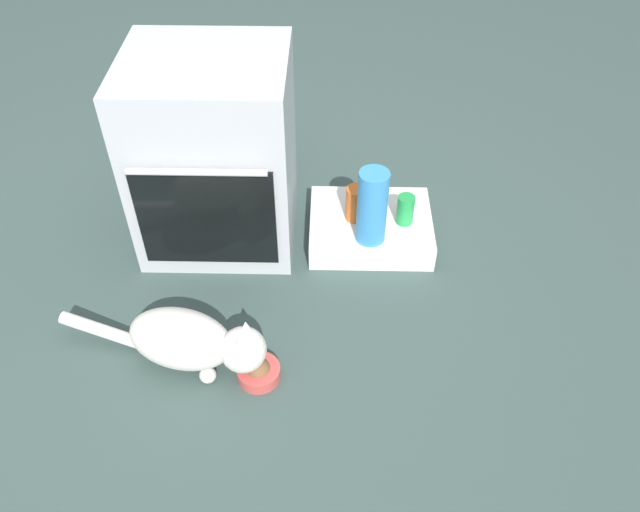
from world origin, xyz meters
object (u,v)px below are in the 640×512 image
at_px(oven, 214,154).
at_px(pantry_cabinet, 370,227).
at_px(soda_can, 405,210).
at_px(sauce_jar, 356,203).
at_px(water_bottle, 372,207).
at_px(cat, 191,341).
at_px(food_bowl, 259,372).

distance_m(oven, pantry_cabinet, 0.67).
height_order(oven, pantry_cabinet, oven).
height_order(soda_can, sauce_jar, sauce_jar).
bearing_deg(soda_can, sauce_jar, 173.63).
bearing_deg(water_bottle, sauce_jar, 114.09).
bearing_deg(water_bottle, oven, 164.79).
relative_size(sauce_jar, water_bottle, 0.47).
xyz_separation_m(cat, soda_can, (0.72, 0.60, 0.05)).
bearing_deg(cat, food_bowl, 0.00).
xyz_separation_m(oven, pantry_cabinet, (0.59, -0.04, -0.31)).
distance_m(sauce_jar, water_bottle, 0.15).
distance_m(cat, soda_can, 0.94).
relative_size(oven, food_bowl, 5.24).
relative_size(food_bowl, cat, 0.20).
bearing_deg(food_bowl, oven, 106.01).
distance_m(food_bowl, cat, 0.24).
relative_size(soda_can, sauce_jar, 0.86).
xyz_separation_m(food_bowl, cat, (-0.22, 0.05, 0.09)).
bearing_deg(cat, oven, 102.89).
bearing_deg(oven, pantry_cabinet, -3.54).
bearing_deg(oven, water_bottle, -15.21).
relative_size(pantry_cabinet, soda_can, 3.95).
height_order(pantry_cabinet, soda_can, soda_can).
xyz_separation_m(pantry_cabinet, water_bottle, (-0.01, -0.12, 0.20)).
xyz_separation_m(oven, cat, (-0.01, -0.67, -0.25)).
bearing_deg(oven, sauce_jar, -4.38).
xyz_separation_m(food_bowl, water_bottle, (0.37, 0.56, 0.23)).
height_order(pantry_cabinet, cat, cat).
bearing_deg(soda_can, oven, 175.09).
height_order(cat, sauce_jar, sauce_jar).
distance_m(oven, soda_can, 0.75).
distance_m(oven, water_bottle, 0.61).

